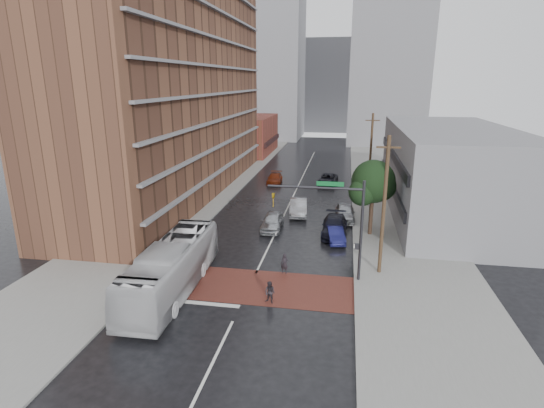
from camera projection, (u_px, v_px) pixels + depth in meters
The scene contains 24 objects.
ground at pixel (248, 289), 28.40m from camera, with size 160.00×160.00×0.00m, color black.
crosswalk at pixel (250, 286), 28.87m from camera, with size 14.00×5.00×0.02m, color maroon.
sidewalk_west at pixel (204, 190), 53.92m from camera, with size 9.00×90.00×0.15m, color gray.
sidewalk_east at pixel (390, 198), 50.12m from camera, with size 9.00×90.00×0.15m, color gray.
apartment_block at pixel (176, 76), 49.49m from camera, with size 10.00×44.00×28.00m, color brown.
storefront_west at pixel (250, 135), 80.47m from camera, with size 8.00×16.00×7.00m, color maroon.
building_east at pixel (449, 172), 43.32m from camera, with size 11.00×26.00×9.00m, color slate.
distant_tower_west at pixel (264, 69), 99.98m from camera, with size 18.00×16.00×32.00m, color slate.
distant_tower_east at pixel (389, 58), 89.12m from camera, with size 16.00×14.00×36.00m, color slate.
distant_tower_center at pixel (326, 86), 114.86m from camera, with size 12.00×10.00×24.00m, color slate.
street_tree at pixel (373, 184), 37.05m from camera, with size 4.20×4.10×6.90m.
signal_mast at pixel (340, 216), 28.47m from camera, with size 6.50×0.30×7.20m.
utility_pole_near at pixel (384, 206), 29.29m from camera, with size 1.60×0.26×10.00m.
utility_pole_far at pixel (370, 157), 48.20m from camera, with size 1.60×0.26×10.00m.
transit_bus at pixel (172, 267), 27.79m from camera, with size 2.82×12.06×3.36m, color #B8B8BA.
pedestrian_a at pixel (285, 264), 30.56m from camera, with size 0.56×0.37×1.53m, color black.
pedestrian_b at pixel (270, 292), 26.49m from camera, with size 0.71×0.55×1.46m, color #272226.
car_travel_a at pixel (272, 222), 39.60m from camera, with size 1.85×4.60×1.57m, color #A6AAAE.
car_travel_b at pixel (298, 207), 44.06m from camera, with size 1.74×4.99×1.65m, color #94969B.
car_travel_c at pixel (275, 179), 57.49m from camera, with size 1.88×4.63×1.34m, color #67200B.
suv_travel at pixel (328, 179), 57.06m from camera, with size 2.26×4.91×1.36m, color black.
car_parked_near at pixel (335, 234), 36.78m from camera, with size 1.35×3.86×1.27m, color #16174D.
car_parked_mid at pixel (335, 226), 38.34m from camera, with size 2.22×5.46×1.58m, color black.
car_parked_far at pixel (345, 212), 42.28m from camera, with size 1.90×4.73×1.61m, color #939599.
Camera 1 is at (6.00, -25.00, 13.47)m, focal length 28.00 mm.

